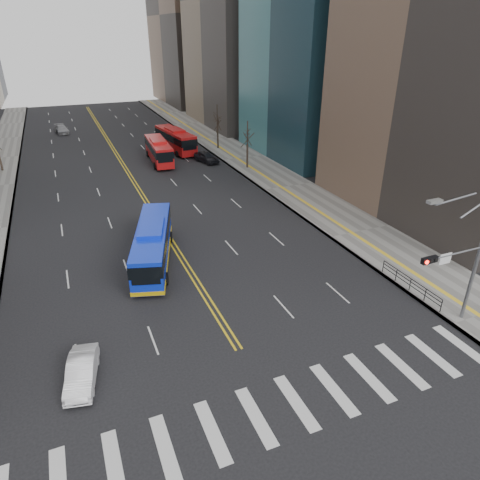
% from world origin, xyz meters
% --- Properties ---
extents(ground, '(220.00, 220.00, 0.00)m').
position_xyz_m(ground, '(0.00, 0.00, 0.00)').
color(ground, black).
extents(sidewalk_right, '(7.00, 130.00, 0.15)m').
position_xyz_m(sidewalk_right, '(17.50, 45.00, 0.07)').
color(sidewalk_right, slate).
rests_on(sidewalk_right, ground).
extents(crosswalk, '(26.70, 4.00, 0.01)m').
position_xyz_m(crosswalk, '(0.00, 0.00, 0.01)').
color(crosswalk, silver).
rests_on(crosswalk, ground).
extents(centerline, '(0.55, 100.00, 0.01)m').
position_xyz_m(centerline, '(0.00, 55.00, 0.01)').
color(centerline, gold).
rests_on(centerline, ground).
extents(signal_mast, '(5.37, 0.37, 9.39)m').
position_xyz_m(signal_mast, '(13.77, 2.00, 4.86)').
color(signal_mast, slate).
rests_on(signal_mast, ground).
extents(pedestrian_railing, '(0.06, 6.06, 1.02)m').
position_xyz_m(pedestrian_railing, '(14.30, 6.00, 0.82)').
color(pedestrian_railing, black).
rests_on(pedestrian_railing, sidewalk_right).
extents(street_trees, '(35.20, 47.20, 7.60)m').
position_xyz_m(street_trees, '(-7.18, 34.55, 4.87)').
color(street_trees, '#31261E').
rests_on(street_trees, ground).
extents(blue_bus, '(5.80, 11.83, 3.39)m').
position_xyz_m(blue_bus, '(-2.32, 18.08, 1.78)').
color(blue_bus, '#0E2DDA').
rests_on(blue_bus, ground).
extents(red_bus_near, '(3.19, 10.82, 3.40)m').
position_xyz_m(red_bus_near, '(5.25, 48.01, 1.90)').
color(red_bus_near, red).
rests_on(red_bus_near, ground).
extents(red_bus_far, '(4.02, 11.59, 3.60)m').
position_xyz_m(red_bus_far, '(9.22, 53.32, 2.00)').
color(red_bus_far, red).
rests_on(red_bus_far, ground).
extents(car_white, '(2.29, 4.40, 1.38)m').
position_xyz_m(car_white, '(-9.08, 6.00, 0.69)').
color(car_white, white).
rests_on(car_white, ground).
extents(car_dark_mid, '(3.11, 4.98, 1.58)m').
position_xyz_m(car_dark_mid, '(11.63, 45.10, 0.79)').
color(car_dark_mid, black).
rests_on(car_dark_mid, ground).
extents(car_silver, '(2.76, 5.35, 1.48)m').
position_xyz_m(car_silver, '(-7.22, 74.66, 0.74)').
color(car_silver, gray).
rests_on(car_silver, ground).
extents(car_dark_far, '(2.18, 4.13, 1.11)m').
position_xyz_m(car_dark_far, '(9.88, 57.83, 0.55)').
color(car_dark_far, black).
rests_on(car_dark_far, ground).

